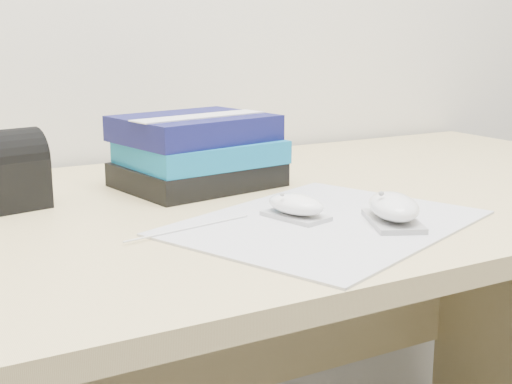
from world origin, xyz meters
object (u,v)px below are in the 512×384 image
desk (241,323)px  mouse_rear (296,206)px  book_stack (197,151)px  mouse_front (394,209)px

desk → mouse_rear: bearing=-96.8°
desk → book_stack: book_stack is taller
desk → book_stack: bearing=129.1°
mouse_front → book_stack: bearing=108.8°
mouse_rear → desk: bearing=83.2°
mouse_rear → mouse_front: mouse_front is taller
desk → mouse_rear: 0.33m
mouse_rear → book_stack: size_ratio=0.37×
mouse_rear → mouse_front: 0.13m
desk → mouse_front: mouse_front is taller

